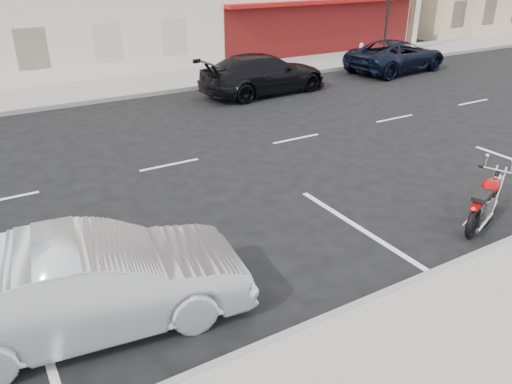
{
  "coord_description": "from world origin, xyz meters",
  "views": [
    {
      "loc": [
        -6.2,
        -11.45,
        4.9
      ],
      "look_at": [
        -1.78,
        -4.01,
        0.8
      ],
      "focal_mm": 35.0,
      "sensor_mm": 36.0,
      "label": 1
    }
  ],
  "objects_px": {
    "fire_hydrant": "(361,49)",
    "suv_far": "(397,56)",
    "motorcycle": "(496,191)",
    "traffic_light": "(389,7)",
    "sedan_silver": "(92,284)",
    "car_far": "(264,74)"
  },
  "relations": [
    {
      "from": "traffic_light",
      "to": "suv_far",
      "type": "height_order",
      "value": "traffic_light"
    },
    {
      "from": "fire_hydrant",
      "to": "motorcycle",
      "type": "bearing_deg",
      "value": -122.2
    },
    {
      "from": "motorcycle",
      "to": "car_far",
      "type": "height_order",
      "value": "car_far"
    },
    {
      "from": "car_far",
      "to": "fire_hydrant",
      "type": "bearing_deg",
      "value": -71.44
    },
    {
      "from": "motorcycle",
      "to": "traffic_light",
      "type": "bearing_deg",
      "value": 32.63
    },
    {
      "from": "fire_hydrant",
      "to": "sedan_silver",
      "type": "bearing_deg",
      "value": -141.29
    },
    {
      "from": "fire_hydrant",
      "to": "traffic_light",
      "type": "bearing_deg",
      "value": -6.36
    },
    {
      "from": "traffic_light",
      "to": "suv_far",
      "type": "relative_size",
      "value": 0.73
    },
    {
      "from": "traffic_light",
      "to": "sedan_silver",
      "type": "bearing_deg",
      "value": -143.93
    },
    {
      "from": "sedan_silver",
      "to": "suv_far",
      "type": "bearing_deg",
      "value": -49.51
    },
    {
      "from": "car_far",
      "to": "traffic_light",
      "type": "bearing_deg",
      "value": -75.66
    },
    {
      "from": "suv_far",
      "to": "fire_hydrant",
      "type": "bearing_deg",
      "value": -16.74
    },
    {
      "from": "fire_hydrant",
      "to": "car_far",
      "type": "relative_size",
      "value": 0.14
    },
    {
      "from": "car_far",
      "to": "motorcycle",
      "type": "bearing_deg",
      "value": 170.07
    },
    {
      "from": "traffic_light",
      "to": "suv_far",
      "type": "xyz_separation_m",
      "value": [
        -2.04,
        -2.86,
        -1.84
      ]
    },
    {
      "from": "suv_far",
      "to": "car_far",
      "type": "height_order",
      "value": "car_far"
    },
    {
      "from": "motorcycle",
      "to": "sedan_silver",
      "type": "xyz_separation_m",
      "value": [
        -8.16,
        0.6,
        0.26
      ]
    },
    {
      "from": "motorcycle",
      "to": "suv_far",
      "type": "relative_size",
      "value": 0.38
    },
    {
      "from": "sedan_silver",
      "to": "car_far",
      "type": "xyz_separation_m",
      "value": [
        9.26,
        10.46,
        0.03
      ]
    },
    {
      "from": "suv_far",
      "to": "car_far",
      "type": "distance_m",
      "value": 7.44
    },
    {
      "from": "fire_hydrant",
      "to": "suv_far",
      "type": "xyz_separation_m",
      "value": [
        -0.54,
        -3.03,
        0.19
      ]
    },
    {
      "from": "traffic_light",
      "to": "car_far",
      "type": "bearing_deg",
      "value": -161.4
    }
  ]
}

